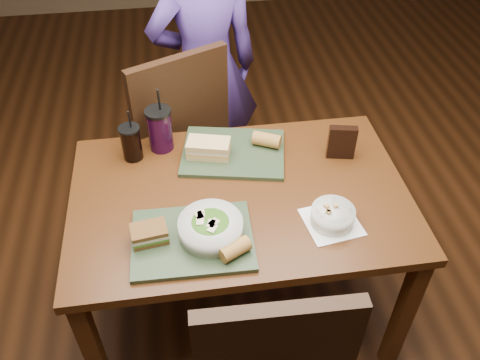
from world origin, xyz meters
The scene contains 15 objects.
ground centered at (0.00, 0.00, 0.00)m, with size 6.00×6.00×0.00m, color #381C0B.
dining_table centered at (0.00, 0.00, 0.66)m, with size 1.30×0.85×0.75m.
chair_far centered at (-0.19, 0.62, 0.60)m, with size 0.62×0.64×1.08m.
diner centered at (-0.05, 0.89, 0.77)m, with size 0.57×0.37×1.55m, color #482E7F.
tray_near centered at (-0.20, -0.22, 0.76)m, with size 0.42×0.32×0.02m, color #293923.
tray_far centered at (0.01, 0.24, 0.76)m, with size 0.42×0.32×0.02m, color #293923.
salad_bowl centered at (-0.13, -0.21, 0.81)m, with size 0.22×0.22×0.07m.
soup_bowl centered at (0.31, -0.20, 0.79)m, with size 0.22×0.22×0.08m.
sandwich_near centered at (-0.34, -0.20, 0.80)m, with size 0.13×0.10×0.06m.
sandwich_far centered at (-0.10, 0.23, 0.80)m, with size 0.19×0.14×0.07m.
baguette_near centered at (-0.06, -0.31, 0.79)m, with size 0.05×0.05×0.11m, color #AD7533.
baguette_far centered at (0.15, 0.26, 0.80)m, with size 0.06×0.06×0.12m, color #AD7533.
cup_cola centered at (-0.41, 0.28, 0.83)m, with size 0.09×0.09×0.23m.
cup_berry centered at (-0.29, 0.33, 0.85)m, with size 0.11×0.11×0.29m.
chip_bag centered at (0.44, 0.16, 0.82)m, with size 0.11×0.03×0.15m, color black.
Camera 1 is at (-0.20, -1.39, 2.11)m, focal length 38.00 mm.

